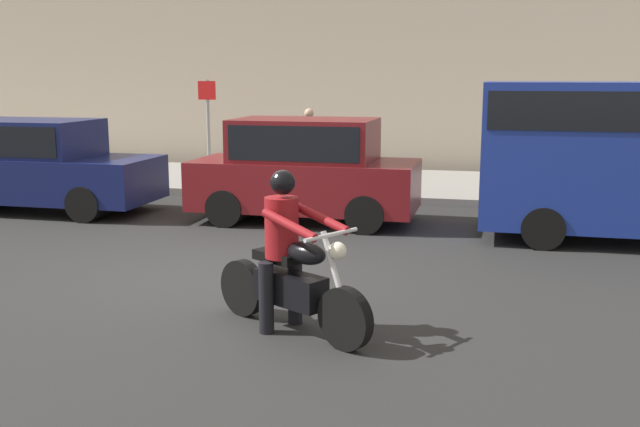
{
  "coord_description": "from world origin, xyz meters",
  "views": [
    {
      "loc": [
        3.43,
        -8.67,
        2.55
      ],
      "look_at": [
        1.56,
        -0.98,
        1.05
      ],
      "focal_mm": 41.36,
      "sensor_mm": 36.0,
      "label": 1
    }
  ],
  "objects_px": {
    "parked_sedan_navy": "(37,165)",
    "street_sign_post": "(208,117)",
    "pedestrian_bystander": "(309,139)",
    "motorcycle_with_rider_crimson": "(289,267)",
    "parked_hatchback_maroon": "(305,169)"
  },
  "relations": [
    {
      "from": "parked_sedan_navy",
      "to": "street_sign_post",
      "type": "distance_m",
      "value": 4.89
    },
    {
      "from": "parked_sedan_navy",
      "to": "pedestrian_bystander",
      "type": "bearing_deg",
      "value": 42.25
    },
    {
      "from": "motorcycle_with_rider_crimson",
      "to": "parked_hatchback_maroon",
      "type": "bearing_deg",
      "value": 103.19
    },
    {
      "from": "parked_hatchback_maroon",
      "to": "pedestrian_bystander",
      "type": "xyz_separation_m",
      "value": [
        -0.88,
        3.72,
        0.18
      ]
    },
    {
      "from": "parked_hatchback_maroon",
      "to": "pedestrian_bystander",
      "type": "bearing_deg",
      "value": 103.34
    },
    {
      "from": "motorcycle_with_rider_crimson",
      "to": "parked_sedan_navy",
      "type": "relative_size",
      "value": 0.43
    },
    {
      "from": "pedestrian_bystander",
      "to": "parked_hatchback_maroon",
      "type": "bearing_deg",
      "value": -76.66
    },
    {
      "from": "parked_sedan_navy",
      "to": "street_sign_post",
      "type": "xyz_separation_m",
      "value": [
        1.59,
        4.57,
        0.66
      ]
    },
    {
      "from": "parked_hatchback_maroon",
      "to": "street_sign_post",
      "type": "distance_m",
      "value": 5.7
    },
    {
      "from": "parked_hatchback_maroon",
      "to": "pedestrian_bystander",
      "type": "relative_size",
      "value": 2.33
    },
    {
      "from": "parked_sedan_navy",
      "to": "pedestrian_bystander",
      "type": "relative_size",
      "value": 2.62
    },
    {
      "from": "motorcycle_with_rider_crimson",
      "to": "street_sign_post",
      "type": "relative_size",
      "value": 0.81
    },
    {
      "from": "parked_hatchback_maroon",
      "to": "parked_sedan_navy",
      "type": "height_order",
      "value": "parked_hatchback_maroon"
    },
    {
      "from": "motorcycle_with_rider_crimson",
      "to": "street_sign_post",
      "type": "bearing_deg",
      "value": 116.2
    },
    {
      "from": "pedestrian_bystander",
      "to": "street_sign_post",
      "type": "bearing_deg",
      "value": 165.78
    }
  ]
}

